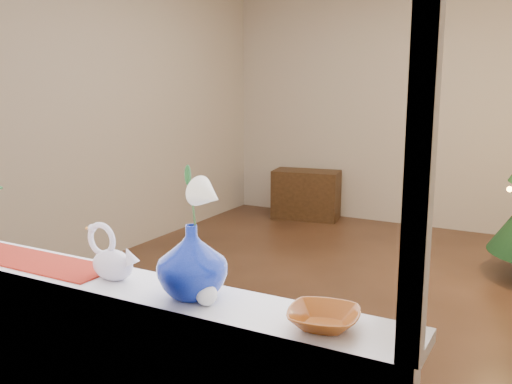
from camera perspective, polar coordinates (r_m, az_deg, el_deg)
ground at (r=4.34m, az=8.32°, el=-10.63°), size 5.00×5.00×0.00m
wall_back at (r=6.44m, az=16.57°, el=8.48°), size 4.50×0.10×2.70m
wall_front at (r=1.90m, az=-17.92°, el=2.96°), size 4.50×0.10×2.70m
wall_left at (r=5.25m, az=-15.13°, el=8.04°), size 0.10×5.00×2.70m
windowsill at (r=2.10m, az=-14.58°, el=-8.82°), size 2.20×0.26×0.04m
window_frame at (r=1.91m, az=-17.90°, el=13.55°), size 2.22×0.06×1.60m
runner at (r=2.36m, az=-21.42°, el=-6.42°), size 0.70×0.20×0.01m
swan at (r=2.04m, az=-14.20°, el=-5.96°), size 0.24×0.15×0.19m
blue_vase at (r=1.83m, az=-6.44°, el=-6.35°), size 0.30×0.30×0.27m
lily at (r=1.77m, az=-6.60°, el=1.01°), size 0.15×0.09×0.20m
paperweight at (r=1.79m, az=-4.97°, el=-10.21°), size 0.08×0.08×0.07m
amber_dish at (r=1.65m, az=6.78°, el=-12.56°), size 0.20×0.20×0.04m
side_table at (r=6.68m, az=5.04°, el=-0.25°), size 0.81×0.50×0.57m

